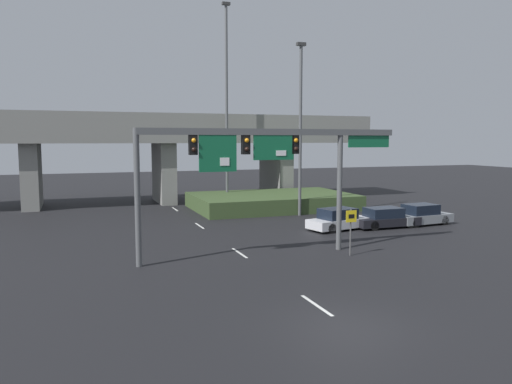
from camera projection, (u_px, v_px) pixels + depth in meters
ground_plane at (346, 325)px, 15.96m from camera, size 160.00×160.00×0.00m
lane_markings at (217, 237)px, 30.24m from camera, size 0.14×28.88×0.01m
signal_gantry at (262, 155)px, 24.89m from camera, size 13.84×0.44×6.46m
speed_limit_sign at (351, 226)px, 25.36m from camera, size 0.60×0.11×2.39m
highway_light_pole_near at (227, 102)px, 43.71m from camera, size 0.70×0.36×17.68m
highway_light_pole_far at (300, 126)px, 38.36m from camera, size 0.70×0.36×13.23m
overpass_bridge at (163, 141)px, 46.90m from camera, size 40.52×7.33×8.25m
grass_embankment at (272, 201)px, 43.00m from camera, size 13.40×8.56×1.26m
parked_sedan_near_right at (339, 220)px, 32.85m from camera, size 4.62×2.60×1.43m
parked_sedan_mid_right at (385, 218)px, 33.65m from camera, size 4.53×1.81×1.36m
parked_sedan_far_right at (422, 215)px, 34.81m from camera, size 4.34×2.13×1.44m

